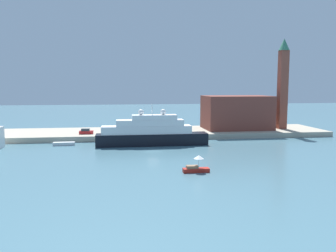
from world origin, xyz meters
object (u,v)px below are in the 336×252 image
Objects in this scene: harbor_building at (237,112)px; person_figure at (105,130)px; mooring_bollard at (158,133)px; parked_car at (86,132)px; bell_tower at (283,81)px; large_yacht at (151,133)px; work_barge at (64,144)px; small_motorboat at (196,166)px.

person_figure is (-40.82, -3.58, -4.41)m from harbor_building.
person_figure is at bearing 157.65° from mooring_bollard.
parked_car is 5.63m from person_figure.
harbor_building is 28.25m from mooring_bollard.
mooring_bollard is (-26.10, -9.63, -4.90)m from harbor_building.
bell_tower reaches higher than person_figure.
work_barge is at bearing 172.94° from large_yacht.
work_barge is 3.14× the size of person_figure.
small_motorboat is at bearing -48.77° from work_barge.
work_barge is 0.26× the size of harbor_building.
bell_tower is at bearing 3.80° from parked_car.
work_barge is 0.19× the size of bell_tower.
large_yacht is at bearing -35.46° from parked_car.
bell_tower is (43.03, 16.29, 13.38)m from large_yacht.
person_figure reaches higher than mooring_bollard.
person_figure is at bearing 21.78° from parked_car.
mooring_bollard is (2.69, 8.33, -1.35)m from large_yacht.
bell_tower reaches higher than small_motorboat.
person_figure is (5.22, 2.09, 0.15)m from parked_car.
person_figure is (-12.03, 14.38, -0.86)m from large_yacht.
small_motorboat is (5.56, -28.63, -2.14)m from large_yacht.
mooring_bollard is (24.60, 5.61, 1.41)m from work_barge.
parked_car is 20.33m from mooring_bollard.
bell_tower is at bearing 11.81° from work_barge.
bell_tower reaches higher than parked_car.
harbor_building is 5.25× the size of parked_car.
harbor_building is at bearing 31.95° from large_yacht.
bell_tower is (64.94, 13.58, 16.13)m from work_barge.
bell_tower is (14.24, -1.66, 9.82)m from harbor_building.
mooring_bollard is at bearing -159.76° from harbor_building.
harbor_building reaches higher than large_yacht.
person_figure is 2.83× the size of mooring_bollard.
parked_car is (4.66, 9.58, 1.74)m from work_barge.
parked_car is (-60.28, -4.00, -14.39)m from bell_tower.
large_yacht is 16.53× the size of person_figure.
small_motorboat is at bearing -129.83° from bell_tower.
work_barge is (-21.91, 2.71, -2.75)m from large_yacht.
mooring_bollard reaches higher than work_barge.
harbor_building is 41.21m from person_figure.
parked_car is at bearing -176.20° from bell_tower.
person_figure is at bearing -174.99° from harbor_building.
work_barge is at bearing -167.15° from mooring_bollard.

